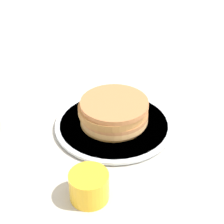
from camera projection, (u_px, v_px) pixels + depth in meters
name	position (u px, v px, depth m)	size (l,w,h in m)	color
ground_plane	(114.00, 128.00, 0.95)	(4.00, 4.00, 0.00)	#BCB7AD
plate	(112.00, 125.00, 0.95)	(0.30, 0.30, 0.01)	silver
pancake_stack	(113.00, 112.00, 0.93)	(0.18, 0.18, 0.07)	#BF8941
juice_glass	(89.00, 186.00, 0.74)	(0.08, 0.08, 0.06)	yellow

